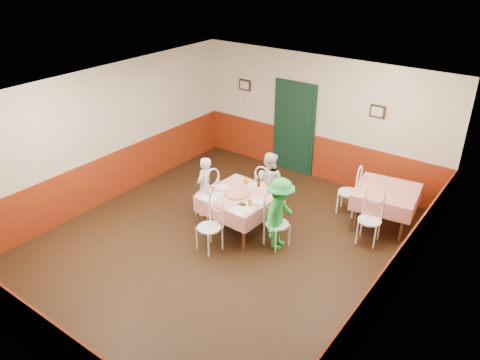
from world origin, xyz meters
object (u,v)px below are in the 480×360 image
Objects in this scene: glass_b at (250,203)px; glass_c at (246,181)px; chair_second_a at (349,192)px; diner_right at (280,214)px; diner_left at (205,186)px; pizza at (237,194)px; wallet at (242,204)px; beer_bottle at (259,182)px; diner_far at (269,182)px; second_table at (384,207)px; main_table at (240,212)px; glass_a at (213,189)px; chair_near at (209,228)px; chair_left at (207,195)px; chair_right at (277,224)px; chair_second_b at (370,220)px; chair_far at (267,192)px.

glass_c is (-0.55, 0.64, 0.00)m from glass_b.
chair_second_a is 0.66× the size of diner_right.
glass_c is 1.15m from diner_right.
glass_b is 1.35m from diner_left.
pizza is 0.38m from wallet.
glass_b is 0.72m from beer_bottle.
chair_second_a is 1.61m from diner_far.
pizza is at bearing -139.34° from second_table.
glass_c is (-2.28, -1.39, 0.45)m from second_table.
glass_a reaches higher than main_table.
chair_near is (-2.17, -2.63, 0.08)m from second_table.
glass_a is 0.10× the size of diner_far.
diner_left is (-0.05, 0.00, 0.16)m from chair_left.
chair_left is 8.18× the size of wallet.
chair_right is at bearing 123.45° from diner_far.
glass_c is at bearing 108.17° from diner_left.
diner_right reaches higher than glass_b.
glass_c is (-1.53, -1.39, 0.38)m from chair_second_a.
chair_second_a is (2.22, 1.74, 0.00)m from chair_left.
diner_right is at bearing -146.45° from chair_second_b.
chair_second_b is 2.40m from glass_c.
glass_c is (0.29, 0.64, 0.00)m from glass_a.
pizza is 3.31× the size of glass_b.
diner_right is at bearing -3.13° from main_table.
second_table is at bearing 31.40° from glass_c.
chair_second_b is at bearing 37.01° from chair_second_a.
glass_b is (-0.45, -0.20, 0.37)m from chair_right.
diner_right is at bearing -22.50° from chair_second_a.
second_table is at bearing 40.06° from main_table.
diner_far is at bearing 96.96° from chair_near.
glass_c is at bearing 105.14° from chair_near.
chair_second_b is at bearing -90.00° from second_table.
diner_left reaches higher than beer_bottle.
chair_far is at bearing 65.95° from glass_c.
beer_bottle is at bearing 74.08° from chair_right.
diner_left reaches higher than glass_b.
chair_second_b reaches higher than glass_b.
chair_far is at bearing 104.19° from wallet.
wallet is (0.22, -1.15, 0.32)m from chair_far.
chair_second_a reaches higher than main_table.
chair_second_b is at bearing 177.01° from diner_far.
chair_far is 0.73× the size of diner_left.
wallet is (0.30, -0.23, -0.00)m from pizza.
glass_a is at bearing 115.90° from chair_right.
chair_right is 1.00× the size of chair_near.
glass_a is (-0.49, -1.10, 0.37)m from chair_far.
chair_far is 2.12× the size of pizza.
main_table is 0.85m from chair_near.
chair_second_b is 7.03× the size of glass_a.
glass_c is 0.85m from diner_left.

